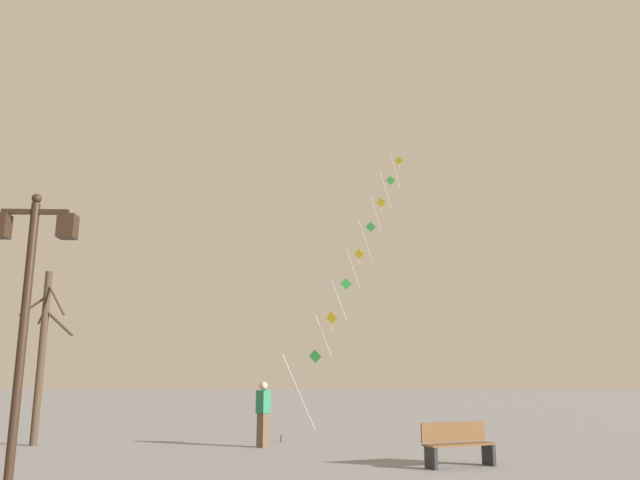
% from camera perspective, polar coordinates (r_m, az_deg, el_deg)
% --- Properties ---
extents(ground_plane, '(160.00, 160.00, 0.00)m').
position_cam_1_polar(ground_plane, '(20.64, -6.58, -17.40)').
color(ground_plane, gray).
extents(twin_lantern_lamp_post, '(1.38, 0.28, 4.83)m').
position_cam_1_polar(twin_lantern_lamp_post, '(11.25, -25.06, -3.44)').
color(twin_lantern_lamp_post, black).
rests_on(twin_lantern_lamp_post, ground_plane).
extents(kite_train, '(5.50, 9.41, 12.18)m').
position_cam_1_polar(kite_train, '(24.47, 3.56, -1.36)').
color(kite_train, brown).
rests_on(kite_train, ground_plane).
extents(kite_flyer, '(0.43, 0.61, 1.71)m').
position_cam_1_polar(kite_flyer, '(17.49, -5.21, -15.36)').
color(kite_flyer, brown).
rests_on(kite_flyer, ground_plane).
extents(bare_tree, '(1.65, 1.47, 4.81)m').
position_cam_1_polar(bare_tree, '(19.48, -24.00, -9.30)').
color(bare_tree, '#423323').
rests_on(bare_tree, ground_plane).
extents(park_bench, '(1.65, 0.99, 0.89)m').
position_cam_1_polar(park_bench, '(14.04, 12.47, -17.72)').
color(park_bench, brown).
rests_on(park_bench, ground_plane).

